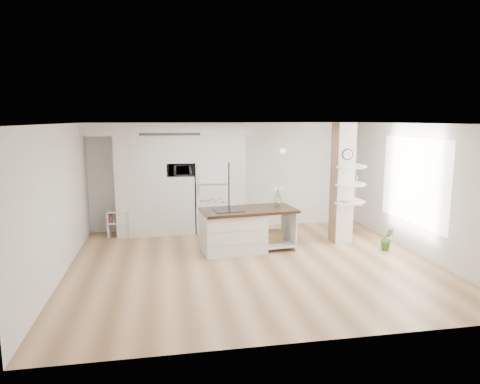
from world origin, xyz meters
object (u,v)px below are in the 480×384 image
Objects in this scene: refrigerator at (211,197)px; bookshelf at (121,225)px; kitchen_island at (238,229)px; floor_plant_a at (387,239)px.

refrigerator is 2.77× the size of bookshelf.
kitchen_island reaches higher than bookshelf.
refrigerator is 0.84× the size of kitchen_island.
refrigerator is 3.46× the size of floor_plant_a.
bookshelf is 6.10m from floor_plant_a.
refrigerator is at bearing 96.06° from kitchen_island.
kitchen_island is (0.39, -1.76, -0.41)m from refrigerator.
bookshelf is (-2.57, 1.57, -0.19)m from kitchen_island.
refrigerator is 2.27m from bookshelf.
kitchen_island is 3.30× the size of bookshelf.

